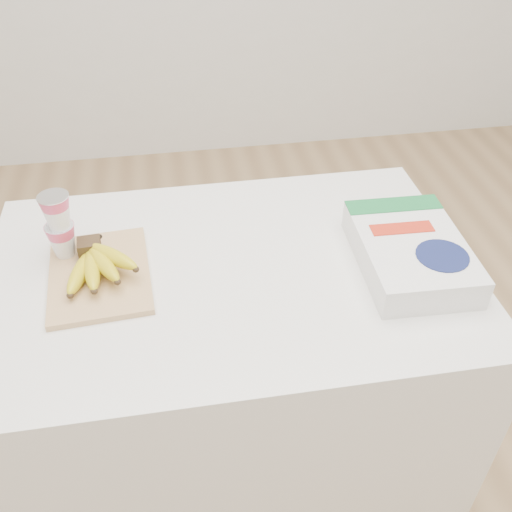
{
  "coord_description": "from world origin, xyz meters",
  "views": [
    {
      "loc": [
        -0.1,
        -0.94,
        1.58
      ],
      "look_at": [
        0.06,
        -0.02,
        0.83
      ],
      "focal_mm": 40.0,
      "sensor_mm": 36.0,
      "label": 1
    }
  ],
  "objects_px": {
    "table": "(234,383)",
    "cereal_box": "(410,251)",
    "cutting_board": "(100,274)",
    "yogurt_stack": "(59,224)",
    "bananas": "(96,264)"
  },
  "relations": [
    {
      "from": "table",
      "to": "cereal_box",
      "type": "height_order",
      "value": "cereal_box"
    },
    {
      "from": "cutting_board",
      "to": "cereal_box",
      "type": "distance_m",
      "value": 0.66
    },
    {
      "from": "yogurt_stack",
      "to": "cutting_board",
      "type": "bearing_deg",
      "value": -45.67
    },
    {
      "from": "cutting_board",
      "to": "bananas",
      "type": "height_order",
      "value": "bananas"
    },
    {
      "from": "bananas",
      "to": "cereal_box",
      "type": "relative_size",
      "value": 0.54
    },
    {
      "from": "yogurt_stack",
      "to": "cereal_box",
      "type": "distance_m",
      "value": 0.75
    },
    {
      "from": "table",
      "to": "bananas",
      "type": "relative_size",
      "value": 6.02
    },
    {
      "from": "table",
      "to": "yogurt_stack",
      "type": "bearing_deg",
      "value": 165.64
    },
    {
      "from": "cutting_board",
      "to": "yogurt_stack",
      "type": "bearing_deg",
      "value": 130.42
    },
    {
      "from": "cutting_board",
      "to": "bananas",
      "type": "xyz_separation_m",
      "value": [
        -0.0,
        -0.0,
        0.03
      ]
    },
    {
      "from": "table",
      "to": "yogurt_stack",
      "type": "height_order",
      "value": "yogurt_stack"
    },
    {
      "from": "yogurt_stack",
      "to": "cereal_box",
      "type": "height_order",
      "value": "yogurt_stack"
    },
    {
      "from": "cutting_board",
      "to": "cereal_box",
      "type": "bearing_deg",
      "value": -9.56
    },
    {
      "from": "table",
      "to": "cereal_box",
      "type": "relative_size",
      "value": 3.23
    },
    {
      "from": "cereal_box",
      "to": "cutting_board",
      "type": "bearing_deg",
      "value": 176.31
    }
  ]
}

